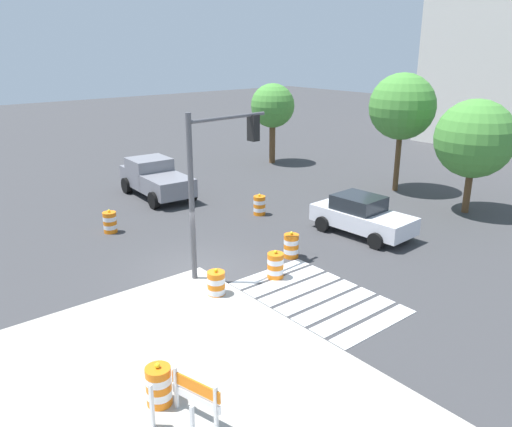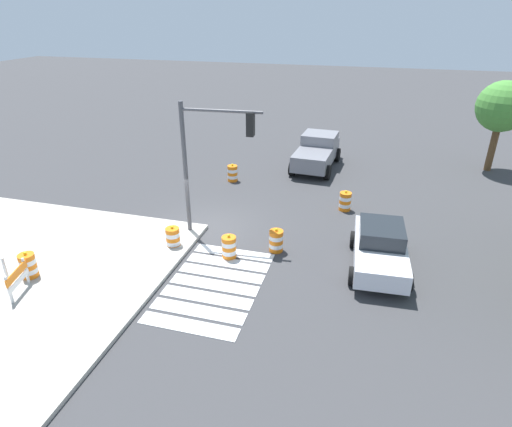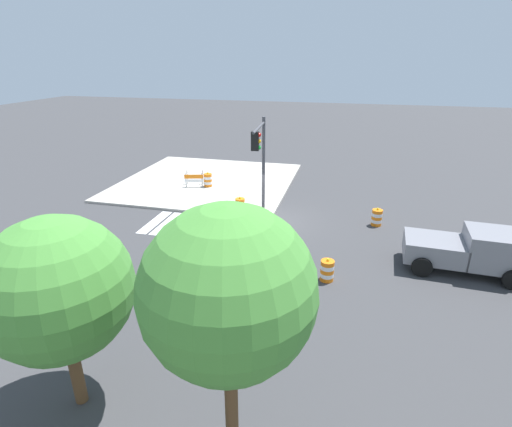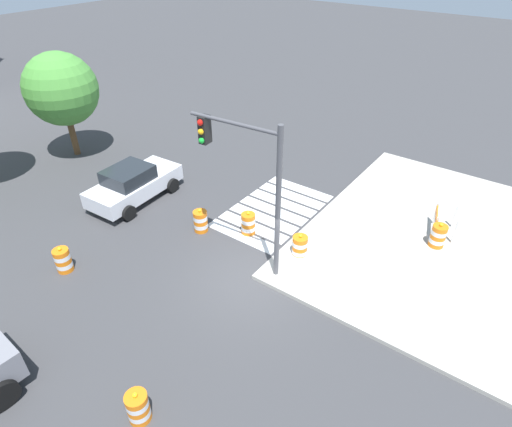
{
  "view_description": "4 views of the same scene",
  "coord_description": "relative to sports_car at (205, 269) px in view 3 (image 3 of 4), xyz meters",
  "views": [
    {
      "loc": [
        14.0,
        -8.95,
        7.61
      ],
      "look_at": [
        0.17,
        2.42,
        1.68
      ],
      "focal_mm": 35.93,
      "sensor_mm": 36.0,
      "label": 1
    },
    {
      "loc": [
        15.62,
        6.58,
        8.86
      ],
      "look_at": [
        1.51,
        2.64,
        1.76
      ],
      "focal_mm": 29.95,
      "sensor_mm": 36.0,
      "label": 2
    },
    {
      "loc": [
        -4.12,
        20.27,
        8.71
      ],
      "look_at": [
        0.39,
        1.99,
        1.17
      ],
      "focal_mm": 27.95,
      "sensor_mm": 36.0,
      "label": 3
    },
    {
      "loc": [
        -8.85,
        -6.6,
        10.23
      ],
      "look_at": [
        1.24,
        0.72,
        1.79
      ],
      "focal_mm": 29.88,
      "sensor_mm": 36.0,
      "label": 4
    }
  ],
  "objects": [
    {
      "name": "ground_plane",
      "position": [
        -1.15,
        -7.33,
        -0.81
      ],
      "size": [
        120.0,
        120.0,
        0.0
      ],
      "primitive_type": "plane",
      "color": "#38383A"
    },
    {
      "name": "sidewalk_corner",
      "position": [
        4.85,
        -13.33,
        -0.74
      ],
      "size": [
        12.0,
        12.0,
        0.15
      ],
      "primitive_type": "cube",
      "color": "#ADA89E",
      "rests_on": "ground"
    },
    {
      "name": "crosswalk_stripes",
      "position": [
        2.85,
        -5.53,
        -0.8
      ],
      "size": [
        5.1,
        3.2,
        0.02
      ],
      "color": "silver",
      "rests_on": "ground"
    },
    {
      "name": "sports_car",
      "position": [
        0.0,
        0.0,
        0.0
      ],
      "size": [
        4.4,
        2.32,
        1.63
      ],
      "color": "silver",
      "rests_on": "ground"
    },
    {
      "name": "pickup_truck",
      "position": [
        -10.62,
        -3.88,
        0.16
      ],
      "size": [
        5.26,
        2.6,
        1.92
      ],
      "color": "slate",
      "rests_on": "ground"
    },
    {
      "name": "traffic_barrel_near_corner",
      "position": [
        0.93,
        -5.63,
        -0.36
      ],
      "size": [
        0.56,
        0.56,
        1.02
      ],
      "color": "orange",
      "rests_on": "ground"
    },
    {
      "name": "traffic_barrel_crosswalk_end",
      "position": [
        -4.68,
        -1.66,
        -0.36
      ],
      "size": [
        0.56,
        0.56,
        1.02
      ],
      "color": "orange",
      "rests_on": "ground"
    },
    {
      "name": "traffic_barrel_median_near",
      "position": [
        -0.05,
        -3.98,
        -0.36
      ],
      "size": [
        0.56,
        0.56,
        1.02
      ],
      "color": "orange",
      "rests_on": "ground"
    },
    {
      "name": "traffic_barrel_median_far",
      "position": [
        -6.87,
        -8.09,
        -0.36
      ],
      "size": [
        0.56,
        0.56,
        1.02
      ],
      "color": "orange",
      "rests_on": "ground"
    },
    {
      "name": "traffic_barrel_far_curb",
      "position": [
        0.86,
        -8.04,
        -0.36
      ],
      "size": [
        0.56,
        0.56,
        1.02
      ],
      "color": "orange",
      "rests_on": "ground"
    },
    {
      "name": "traffic_barrel_on_sidewalk",
      "position": [
        4.31,
        -11.99,
        -0.21
      ],
      "size": [
        0.56,
        0.56,
        1.02
      ],
      "color": "orange",
      "rests_on": "sidewalk_corner"
    },
    {
      "name": "construction_barricade",
      "position": [
        5.24,
        -11.76,
        -0.09
      ],
      "size": [
        1.4,
        1.08,
        1.0
      ],
      "color": "silver",
      "rests_on": "sidewalk_corner"
    },
    {
      "name": "traffic_light_pole",
      "position": [
        -0.65,
        -6.8,
        3.1
      ],
      "size": [
        0.58,
        3.29,
        5.5
      ],
      "color": "#4C4C51",
      "rests_on": "sidewalk_corner"
    },
    {
      "name": "street_tree_streetside_near",
      "position": [
        1.25,
        6.16,
        2.7
      ],
      "size": [
        3.59,
        3.59,
        5.32
      ],
      "color": "brown",
      "rests_on": "ground"
    },
    {
      "name": "street_tree_streetside_far",
      "position": [
        -3.21,
        6.79,
        3.7
      ],
      "size": [
        3.45,
        3.45,
        6.26
      ],
      "color": "brown",
      "rests_on": "ground"
    }
  ]
}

